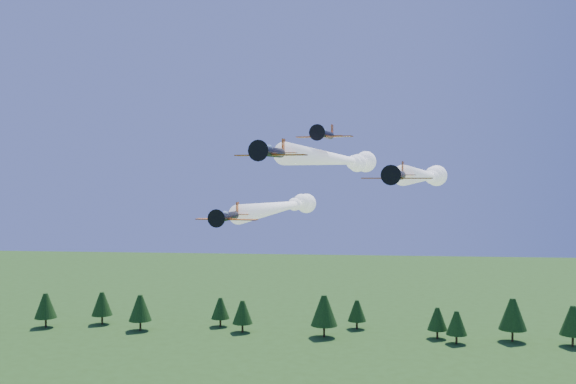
# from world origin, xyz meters

# --- Properties ---
(plane_lead) EXTENTS (16.24, 53.46, 3.70)m
(plane_lead) POSITION_xyz_m (3.46, 19.82, 48.05)
(plane_lead) COLOR black
(plane_lead) RESTS_ON ground
(plane_left) EXTENTS (12.03, 50.66, 3.70)m
(plane_left) POSITION_xyz_m (-5.90, 29.18, 40.67)
(plane_left) COLOR black
(plane_left) RESTS_ON ground
(plane_right) EXTENTS (15.75, 47.60, 3.70)m
(plane_right) POSITION_xyz_m (16.59, 25.28, 45.67)
(plane_right) COLOR black
(plane_right) RESTS_ON ground
(plane_slot) EXTENTS (7.40, 8.14, 2.58)m
(plane_slot) POSITION_xyz_m (1.79, 7.02, 50.94)
(plane_slot) COLOR black
(plane_slot) RESTS_ON ground
(treeline) EXTENTS (176.86, 20.08, 11.93)m
(treeline) POSITION_xyz_m (0.80, 108.32, 6.62)
(treeline) COLOR #382314
(treeline) RESTS_ON ground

